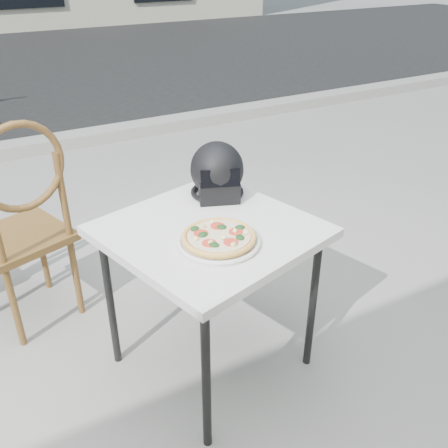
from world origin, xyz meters
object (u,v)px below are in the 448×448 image
helmet (217,173)px  cafe_chair_main (22,218)px  plate (219,242)px  cafe_table_main (210,241)px  pizza (219,237)px

helmet → cafe_chair_main: bearing=171.9°
plate → cafe_chair_main: bearing=126.3°
cafe_chair_main → cafe_table_main: bearing=114.1°
cafe_table_main → cafe_chair_main: (-0.64, 0.70, -0.05)m
cafe_chair_main → plate: bearing=107.9°
cafe_table_main → plate: (-0.03, -0.13, 0.08)m
helmet → pizza: bearing=-96.6°
helmet → cafe_chair_main: cafe_chair_main is taller
cafe_table_main → helmet: size_ratio=2.94×
plate → helmet: helmet is taller
pizza → cafe_table_main: bearing=77.5°
plate → helmet: (0.20, 0.38, 0.10)m
cafe_chair_main → pizza: bearing=107.9°
cafe_table_main → helmet: 0.35m
plate → cafe_chair_main: cafe_chair_main is taller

